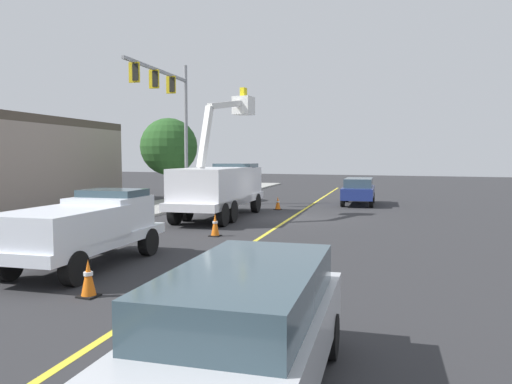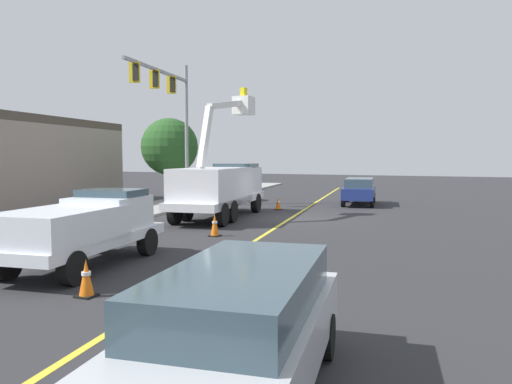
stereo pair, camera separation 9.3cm
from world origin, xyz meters
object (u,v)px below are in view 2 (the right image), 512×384
service_pickup_truck (83,227)px  traffic_cone_mid_front (215,225)px  trailing_sedan (240,325)px  traffic_cone_mid_rear (278,203)px  passing_minivan (359,190)px  utility_bucket_truck (221,186)px  traffic_signal_mast (171,104)px  traffic_cone_leading (86,278)px

service_pickup_truck → traffic_cone_mid_front: size_ratio=6.67×
trailing_sedan → traffic_cone_mid_rear: size_ratio=6.63×
passing_minivan → trailing_sedan: same height
trailing_sedan → traffic_cone_mid_front: trailing_sedan is taller
utility_bucket_truck → traffic_cone_mid_front: bearing=-154.7°
service_pickup_truck → traffic_signal_mast: (13.80, 6.22, 5.00)m
traffic_cone_mid_rear → utility_bucket_truck: bearing=163.4°
traffic_cone_mid_front → traffic_cone_mid_rear: traffic_cone_mid_front is taller
traffic_cone_mid_front → traffic_cone_mid_rear: (9.77, 1.11, -0.06)m
passing_minivan → traffic_cone_mid_front: 14.87m
passing_minivan → trailing_sedan: bearing=-171.8°
service_pickup_truck → traffic_cone_mid_rear: size_ratio=7.71×
trailing_sedan → traffic_signal_mast: size_ratio=0.57×
trailing_sedan → traffic_cone_mid_rear: bearing=19.6°
service_pickup_truck → traffic_cone_mid_rear: service_pickup_truck is taller
trailing_sedan → traffic_cone_leading: (2.76, 5.01, -0.56)m
service_pickup_truck → traffic_cone_leading: size_ratio=7.05×
passing_minivan → traffic_cone_leading: 22.92m
passing_minivan → traffic_cone_leading: bearing=176.8°
utility_bucket_truck → traffic_cone_mid_rear: size_ratio=11.18×
service_pickup_truck → trailing_sedan: (-4.98, -7.16, -0.15)m
trailing_sedan → traffic_cone_mid_front: (11.00, 6.30, -0.54)m
service_pickup_truck → traffic_cone_leading: 3.17m
passing_minivan → trailing_sedan: (-25.64, -3.72, 0.00)m
utility_bucket_truck → service_pickup_truck: 11.35m
utility_bucket_truck → passing_minivan: bearing=-28.2°
passing_minivan → traffic_signal_mast: size_ratio=0.57×
traffic_cone_leading → trailing_sedan: bearing=-118.8°
trailing_sedan → utility_bucket_truck: bearing=28.4°
trailing_sedan → traffic_cone_mid_front: 12.69m
traffic_cone_leading → traffic_signal_mast: 18.96m
traffic_cone_leading → traffic_cone_mid_rear: bearing=7.6°
traffic_signal_mast → passing_minivan: bearing=-54.7°
utility_bucket_truck → traffic_cone_leading: (-13.45, -3.75, -1.19)m
service_pickup_truck → traffic_cone_mid_rear: (15.79, 0.25, -0.75)m
trailing_sedan → traffic_cone_mid_front: size_ratio=5.74×
passing_minivan → utility_bucket_truck: bearing=151.8°
traffic_cone_leading → traffic_cone_mid_front: bearing=8.9°
trailing_sedan → traffic_cone_leading: bearing=61.2°
utility_bucket_truck → service_pickup_truck: bearing=-171.9°
utility_bucket_truck → traffic_signal_mast: size_ratio=0.97×
service_pickup_truck → passing_minivan: (20.65, -3.44, -0.15)m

